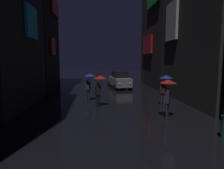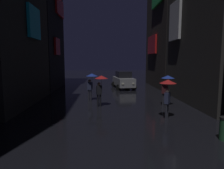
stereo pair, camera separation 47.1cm
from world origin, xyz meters
TOP-DOWN VIEW (x-y plane):
  - pedestrian_far_right_red at (2.93, 9.41)m, footprint 0.90×0.90m
  - pedestrian_near_crossing_blue at (-1.44, 14.45)m, footprint 0.90×0.90m
  - pedestrian_foreground_left_red at (-0.69, 12.39)m, footprint 0.90×0.90m
  - pedestrian_midstreet_left_blue at (3.85, 12.39)m, footprint 0.90×0.90m
  - car_distant at (1.76, 21.00)m, footprint 2.61×4.31m

SIDE VIEW (x-z plane):
  - car_distant at x=1.76m, z-range -0.03..1.89m
  - pedestrian_far_right_red at x=2.93m, z-range 0.61..2.73m
  - pedestrian_near_crossing_blue at x=-1.44m, z-range 0.61..2.73m
  - pedestrian_foreground_left_red at x=-0.69m, z-range 0.61..2.73m
  - pedestrian_midstreet_left_blue at x=3.85m, z-range 0.61..2.73m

